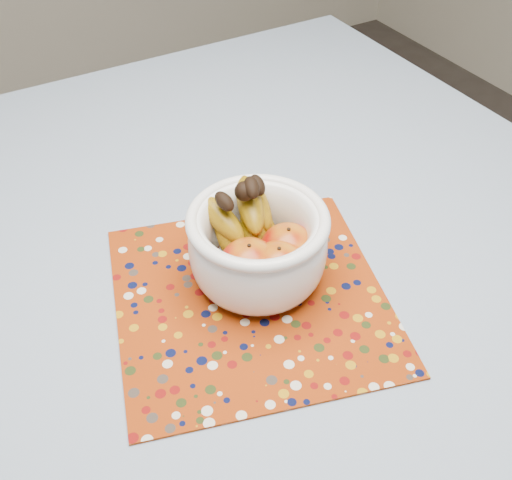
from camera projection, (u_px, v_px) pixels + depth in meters
table at (227, 290)px, 0.97m from camera, size 1.20×1.20×0.75m
tablecloth at (225, 253)px, 0.91m from camera, size 1.32×1.32×0.01m
placemat at (250, 297)px, 0.83m from camera, size 0.46×0.46×0.00m
fruit_bowl at (257, 240)px, 0.82m from camera, size 0.19×0.20×0.15m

